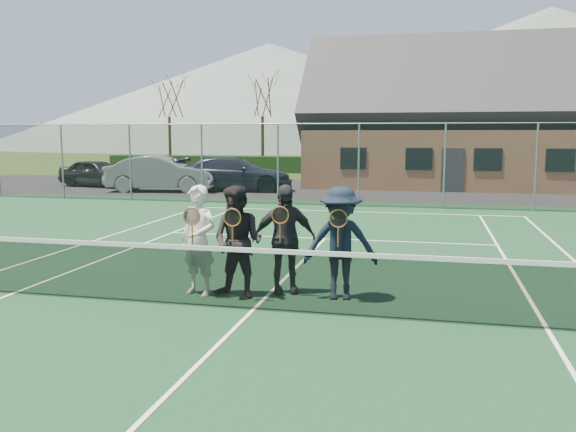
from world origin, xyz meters
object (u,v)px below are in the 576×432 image
player_c (284,239)px  player_a (199,240)px  car_b (161,174)px  car_a (97,173)px  tennis_net (253,276)px  car_c (234,174)px  player_b (238,242)px  clubhouse (462,107)px  player_d (341,243)px

player_c → player_a: bearing=-161.2°
car_b → player_c: player_c is taller
car_a → tennis_net: 23.49m
car_c → player_a: bearing=-169.2°
car_b → tennis_net: 19.75m
car_a → car_c: (7.41, -0.60, 0.10)m
player_a → tennis_net: bearing=-31.1°
player_a → player_b: size_ratio=1.00×
car_a → clubhouse: size_ratio=0.26×
tennis_net → player_b: bearing=123.4°
car_b → tennis_net: size_ratio=0.43×
player_a → car_b: bearing=116.6°
car_a → player_a: player_a is taller
car_c → player_c: (6.55, -17.33, 0.14)m
car_b → clubhouse: clubhouse is taller
car_b → car_c: (3.12, 1.13, -0.03)m
car_c → player_c: size_ratio=3.01×
clubhouse → player_d: 23.43m
player_c → clubhouse: bearing=80.6°
player_d → tennis_net: bearing=-141.2°
clubhouse → tennis_net: bearing=-99.5°
car_c → clubhouse: size_ratio=0.35×
tennis_net → player_b: 0.90m
player_a → player_c: size_ratio=1.00×
player_a → player_c: (1.32, 0.45, -0.00)m
car_b → player_a: size_ratio=2.76×
player_b → player_c: 0.79m
car_c → car_a: bearing=79.8°
car_a → tennis_net: bearing=-132.3°
player_c → car_a: bearing=127.9°
player_a → car_c: bearing=106.4°
player_b → player_c: same height
player_b → car_c: bearing=108.3°
player_c → player_b: bearing=-145.8°
car_a → clubhouse: 18.72m
player_c → player_d: size_ratio=1.00×
player_b → player_d: same height
car_b → player_d: 19.54m
player_a → player_d: same height
tennis_net → player_a: player_a is taller
car_c → clubhouse: clubhouse is taller
clubhouse → player_b: clubhouse is taller
car_a → player_c: (13.95, -17.93, 0.23)m
player_a → player_b: bearing=0.6°
clubhouse → player_a: (-5.11, -23.33, -3.07)m
clubhouse → player_d: size_ratio=8.67×
tennis_net → player_d: 1.55m
car_a → car_b: car_b is taller
clubhouse → player_c: clubhouse is taller
car_a → player_b: (13.30, -18.37, 0.23)m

